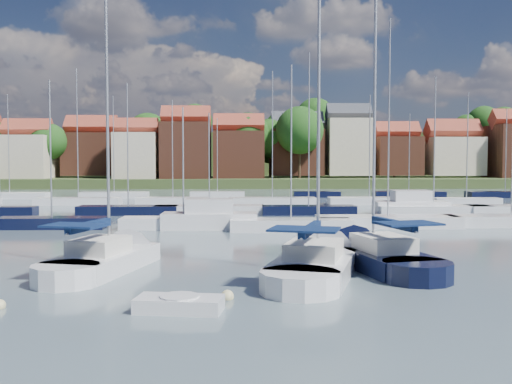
{
  "coord_description": "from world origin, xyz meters",
  "views": [
    {
      "loc": [
        -3.18,
        -22.28,
        4.95
      ],
      "look_at": [
        -2.04,
        14.0,
        3.05
      ],
      "focal_mm": 40.0,
      "sensor_mm": 36.0,
      "label": 1
    }
  ],
  "objects": [
    {
      "name": "ground",
      "position": [
        0.0,
        40.0,
        0.0
      ],
      "size": [
        260.0,
        260.0,
        0.0
      ],
      "primitive_type": "plane",
      "color": "#4B5D66",
      "rests_on": "ground"
    },
    {
      "name": "sailboat_left",
      "position": [
        -9.03,
        4.91,
        0.36
      ],
      "size": [
        5.21,
        10.78,
        14.23
      ],
      "rotation": [
        0.0,
        0.0,
        1.33
      ],
      "color": "silver",
      "rests_on": "ground"
    },
    {
      "name": "sailboat_centre",
      "position": [
        0.65,
        3.81,
        0.35
      ],
      "size": [
        6.39,
        12.13,
        15.94
      ],
      "rotation": [
        0.0,
        0.0,
        1.27
      ],
      "color": "silver",
      "rests_on": "ground"
    },
    {
      "name": "sailboat_navy",
      "position": [
        3.13,
        5.55,
        0.36
      ],
      "size": [
        5.39,
        11.5,
        15.43
      ],
      "rotation": [
        0.0,
        0.0,
        1.8
      ],
      "color": "black",
      "rests_on": "ground"
    },
    {
      "name": "tender",
      "position": [
        -5.14,
        -3.53,
        0.24
      ],
      "size": [
        3.02,
        1.73,
        0.62
      ],
      "rotation": [
        0.0,
        0.0,
        -0.15
      ],
      "color": "silver",
      "rests_on": "ground"
    },
    {
      "name": "buoy_b",
      "position": [
        -11.28,
        -2.94,
        0.0
      ],
      "size": [
        0.41,
        0.41,
        0.41
      ],
      "primitive_type": "sphere",
      "color": "beige",
      "rests_on": "ground"
    },
    {
      "name": "buoy_c",
      "position": [
        -3.58,
        -1.9,
        0.0
      ],
      "size": [
        0.48,
        0.48,
        0.48
      ],
      "primitive_type": "sphere",
      "color": "beige",
      "rests_on": "ground"
    },
    {
      "name": "buoy_d",
      "position": [
        -0.39,
        -2.01,
        0.0
      ],
      "size": [
        0.45,
        0.45,
        0.45
      ],
      "primitive_type": "sphere",
      "color": "beige",
      "rests_on": "ground"
    },
    {
      "name": "buoy_e",
      "position": [
        3.58,
        5.52,
        0.0
      ],
      "size": [
        0.45,
        0.45,
        0.45
      ],
      "primitive_type": "sphere",
      "color": "#D85914",
      "rests_on": "ground"
    },
    {
      "name": "marina_field",
      "position": [
        1.91,
        35.15,
        0.43
      ],
      "size": [
        79.62,
        41.41,
        15.93
      ],
      "color": "silver",
      "rests_on": "ground"
    },
    {
      "name": "far_shore_town",
      "position": [
        2.23,
        132.67,
        4.61
      ],
      "size": [
        212.46,
        90.0,
        22.27
      ],
      "color": "#3B4824",
      "rests_on": "ground"
    }
  ]
}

